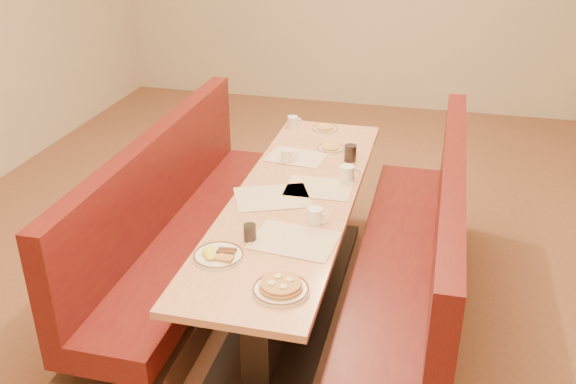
% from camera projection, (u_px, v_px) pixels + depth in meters
% --- Properties ---
extents(ground, '(8.00, 8.00, 0.00)m').
position_uv_depth(ground, '(294.00, 299.00, 4.12)').
color(ground, '#9E6647').
rests_on(ground, ground).
extents(diner_table, '(0.70, 2.50, 0.75)m').
position_uv_depth(diner_table, '(295.00, 249.00, 3.96)').
color(diner_table, black).
rests_on(diner_table, ground).
extents(booth_left, '(0.55, 2.50, 1.05)m').
position_uv_depth(booth_left, '(184.00, 237.00, 4.12)').
color(booth_left, '#4C3326').
rests_on(booth_left, ground).
extents(booth_right, '(0.55, 2.50, 1.05)m').
position_uv_depth(booth_right, '(414.00, 267.00, 3.80)').
color(booth_right, '#4C3326').
rests_on(booth_right, ground).
extents(placemat_near_left, '(0.52, 0.47, 0.00)m').
position_uv_depth(placemat_near_left, '(272.00, 197.00, 3.76)').
color(placemat_near_left, beige).
rests_on(placemat_near_left, diner_table).
extents(placemat_near_right, '(0.46, 0.36, 0.00)m').
position_uv_depth(placemat_near_right, '(294.00, 240.00, 3.31)').
color(placemat_near_right, beige).
rests_on(placemat_near_right, diner_table).
extents(placemat_far_left, '(0.40, 0.32, 0.00)m').
position_uv_depth(placemat_far_left, '(297.00, 157.00, 4.29)').
color(placemat_far_left, beige).
rests_on(placemat_far_left, diner_table).
extents(placemat_far_right, '(0.40, 0.31, 0.00)m').
position_uv_depth(placemat_far_right, '(319.00, 188.00, 3.87)').
color(placemat_far_right, beige).
rests_on(placemat_far_right, diner_table).
extents(pancake_plate, '(0.27, 0.27, 0.06)m').
position_uv_depth(pancake_plate, '(281.00, 288.00, 2.90)').
color(pancake_plate, white).
rests_on(pancake_plate, diner_table).
extents(eggs_plate, '(0.26, 0.26, 0.05)m').
position_uv_depth(eggs_plate, '(218.00, 255.00, 3.16)').
color(eggs_plate, white).
rests_on(eggs_plate, diner_table).
extents(extra_plate_mid, '(0.19, 0.19, 0.04)m').
position_uv_depth(extra_plate_mid, '(330.00, 148.00, 4.41)').
color(extra_plate_mid, white).
rests_on(extra_plate_mid, diner_table).
extents(extra_plate_far, '(0.19, 0.19, 0.04)m').
position_uv_depth(extra_plate_far, '(325.00, 128.00, 4.75)').
color(extra_plate_far, white).
rests_on(extra_plate_far, diner_table).
extents(coffee_mug_a, '(0.12, 0.08, 0.09)m').
position_uv_depth(coffee_mug_a, '(316.00, 216.00, 3.46)').
color(coffee_mug_a, white).
rests_on(coffee_mug_a, diner_table).
extents(coffee_mug_b, '(0.11, 0.08, 0.08)m').
position_uv_depth(coffee_mug_b, '(287.00, 155.00, 4.22)').
color(coffee_mug_b, white).
rests_on(coffee_mug_b, diner_table).
extents(coffee_mug_c, '(0.13, 0.09, 0.10)m').
position_uv_depth(coffee_mug_c, '(348.00, 173.00, 3.95)').
color(coffee_mug_c, white).
rests_on(coffee_mug_c, diner_table).
extents(coffee_mug_d, '(0.11, 0.08, 0.08)m').
position_uv_depth(coffee_mug_d, '(293.00, 122.00, 4.79)').
color(coffee_mug_d, white).
rests_on(coffee_mug_d, diner_table).
extents(soda_tumbler_near, '(0.07, 0.07, 0.09)m').
position_uv_depth(soda_tumbler_near, '(250.00, 233.00, 3.30)').
color(soda_tumbler_near, black).
rests_on(soda_tumbler_near, diner_table).
extents(soda_tumbler_mid, '(0.08, 0.08, 0.11)m').
position_uv_depth(soda_tumbler_mid, '(350.00, 153.00, 4.22)').
color(soda_tumbler_mid, black).
rests_on(soda_tumbler_mid, diner_table).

